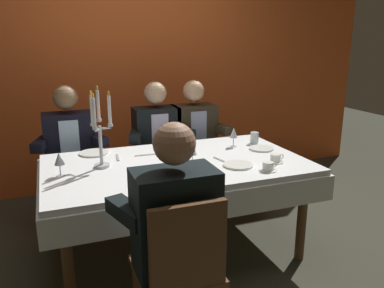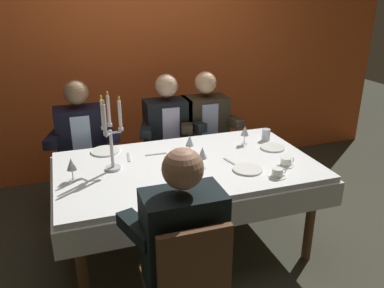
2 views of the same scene
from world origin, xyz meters
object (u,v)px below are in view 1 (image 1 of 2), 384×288
dinner_plate_1 (261,148)px  seated_diner_0 (69,142)px  candelabra (100,132)px  wine_glass_3 (59,159)px  water_tumbler_0 (254,138)px  seated_diner_3 (193,131)px  coffee_cup_1 (276,159)px  seated_diner_2 (156,135)px  dinner_plate_0 (238,165)px  seated_diner_1 (176,220)px  dinner_plate_2 (94,153)px  wine_glass_2 (234,133)px  dining_table (177,177)px  coffee_cup_0 (268,167)px  wine_glass_1 (179,141)px  coffee_cup_2 (177,167)px  wine_glass_0 (192,149)px

dinner_plate_1 → seated_diner_0: (-1.47, 0.81, -0.01)m
candelabra → wine_glass_3: candelabra is taller
water_tumbler_0 → seated_diner_3: 0.71m
water_tumbler_0 → coffee_cup_1: size_ratio=0.75×
wine_glass_3 → seated_diner_2: seated_diner_2 is taller
dinner_plate_0 → seated_diner_1: bearing=-136.9°
dinner_plate_2 → wine_glass_3: size_ratio=1.40×
dinner_plate_1 → wine_glass_2: (-0.18, 0.16, 0.11)m
wine_glass_3 → coffee_cup_1: (1.50, -0.25, -0.09)m
dining_table → candelabra: (-0.53, 0.08, 0.38)m
coffee_cup_0 → seated_diner_3: seated_diner_3 is taller
coffee_cup_1 → dinner_plate_1: bearing=76.6°
seated_diner_0 → dinner_plate_2: bearing=-70.3°
coffee_cup_0 → seated_diner_2: 1.36m
dinner_plate_1 → coffee_cup_0: coffee_cup_0 is taller
dinner_plate_0 → dinner_plate_1: (0.38, 0.31, 0.00)m
coffee_cup_1 → seated_diner_2: (-0.59, 1.15, -0.03)m
wine_glass_2 → coffee_cup_0: (-0.05, -0.64, -0.09)m
dinner_plate_1 → wine_glass_3: bearing=-177.1°
wine_glass_3 → candelabra: bearing=17.4°
water_tumbler_0 → dining_table: bearing=-162.0°
dinner_plate_2 → seated_diner_0: bearing=109.7°
water_tumbler_0 → seated_diner_0: size_ratio=0.08×
candelabra → seated_diner_1: 1.03m
candelabra → coffee_cup_1: bearing=-15.6°
coffee_cup_0 → wine_glass_2: bearing=85.3°
dinner_plate_2 → seated_diner_0: 0.48m
wine_glass_1 → coffee_cup_0: size_ratio=1.24×
dining_table → coffee_cup_0: (0.53, -0.40, 0.15)m
dinner_plate_0 → seated_diner_3: size_ratio=0.17×
dinner_plate_2 → water_tumbler_0: 1.36m
dinner_plate_2 → seated_diner_0: (-0.16, 0.45, -0.01)m
dining_table → dinner_plate_0: dinner_plate_0 is taller
candelabra → coffee_cup_2: candelabra is taller
dinner_plate_2 → seated_diner_0: size_ratio=0.19×
water_tumbler_0 → coffee_cup_2: bearing=-152.7°
seated_diner_3 → candelabra: bearing=-141.3°
dining_table → wine_glass_0: wine_glass_0 is taller
dinner_plate_2 → wine_glass_0: 0.84m
wine_glass_0 → seated_diner_3: seated_diner_3 is taller
dinner_plate_2 → wine_glass_3: wine_glass_3 is taller
seated_diner_1 → seated_diner_3: size_ratio=1.00×
dining_table → seated_diner_0: (-0.71, 0.89, 0.11)m
dinner_plate_0 → coffee_cup_1: bearing=-3.4°
wine_glass_1 → coffee_cup_1: size_ratio=1.24×
wine_glass_2 → coffee_cup_0: 0.64m
water_tumbler_0 → coffee_cup_1: water_tumbler_0 is taller
candelabra → dinner_plate_1: 1.32m
dinner_plate_2 → wine_glass_1: size_ratio=1.40×
dining_table → coffee_cup_1: 0.75m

